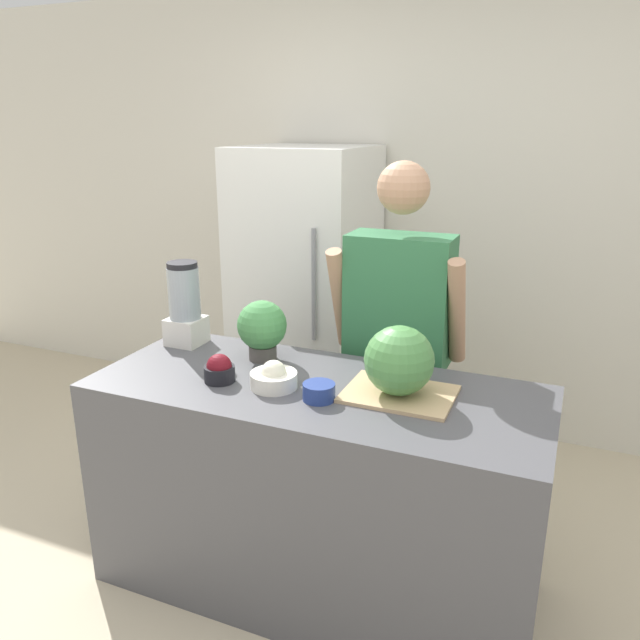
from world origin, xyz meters
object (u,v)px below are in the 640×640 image
Objects in this scene: refrigerator at (306,295)px; bowl_small_blue at (319,392)px; bowl_cream at (274,378)px; person at (397,351)px; potted_plant at (262,328)px; blender at (185,305)px; bowl_cherries at (219,370)px; watermelon at (399,361)px.

bowl_small_blue is (0.67, -1.38, 0.07)m from refrigerator.
bowl_cream reaches higher than bowl_small_blue.
potted_plant is (-0.47, -0.37, 0.16)m from person.
blender is (-0.58, 0.28, 0.14)m from bowl_cream.
person is 4.54× the size of blender.
person is at bearing 51.17° from bowl_cherries.
bowl_cream is (-0.45, -0.10, -0.10)m from watermelon.
bowl_small_blue is (-0.10, -0.65, 0.06)m from person.
bowl_cherries is at bearing -98.85° from potted_plant.
potted_plant is at bearing -5.40° from blender.
watermelon is (0.15, -0.51, 0.17)m from person.
bowl_small_blue is at bearing -0.71° from bowl_cherries.
bowl_cherries is 0.67× the size of bowl_cream.
person reaches higher than watermelon.
bowl_small_blue is at bearing -151.73° from watermelon.
person is 0.68m from bowl_cream.
watermelon is at bearing 12.67° from bowl_cream.
refrigerator reaches higher than blender.
potted_plant is at bearing 143.35° from bowl_small_blue.
person is 0.66m from bowl_small_blue.
person is at bearing 63.92° from bowl_cream.
potted_plant is at bearing 167.23° from watermelon.
watermelon is at bearing -9.92° from blender.
bowl_cherries is 0.22m from bowl_cream.
bowl_cream is 0.31m from potted_plant.
watermelon is at bearing -53.57° from refrigerator.
potted_plant reaches higher than bowl_cream.
watermelon is 0.69m from bowl_cherries.
watermelon is 0.47m from bowl_cream.
refrigerator is 1.15m from potted_plant.
refrigerator is 1.01× the size of person.
potted_plant is (-0.17, 0.24, 0.10)m from bowl_cream.
refrigerator is 1.40m from bowl_cherries.
person reaches higher than potted_plant.
person is 0.62m from potted_plant.
bowl_cherries is 1.01× the size of bowl_small_blue.
bowl_small_blue is (0.20, -0.03, -0.01)m from bowl_cream.
person is (0.77, -0.73, 0.01)m from refrigerator.
bowl_cherries is 0.49m from blender.
blender reaches higher than bowl_cream.
potted_plant is (-0.62, 0.14, -0.00)m from watermelon.
blender reaches higher than bowl_cherries.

